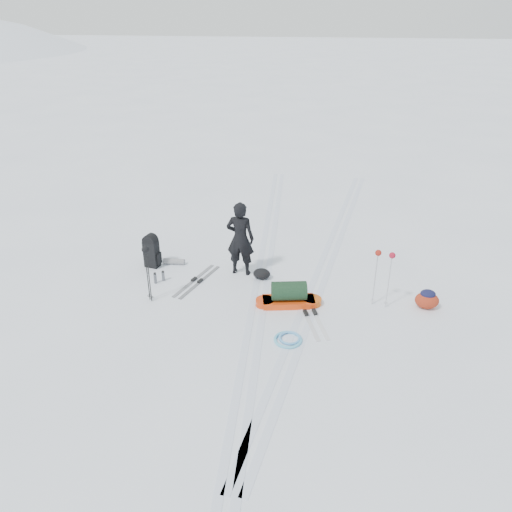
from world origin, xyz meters
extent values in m
plane|color=white|center=(0.00, 0.00, 0.00)|extent=(200.00, 200.00, 0.00)
cube|color=silver|center=(-0.12, 0.00, 0.00)|extent=(1.40, 17.97, 0.01)
cube|color=silver|center=(0.12, 0.00, 0.00)|extent=(1.40, 17.97, 0.01)
cube|color=silver|center=(1.28, 2.00, 0.00)|extent=(2.09, 13.88, 0.01)
cube|color=silver|center=(1.52, 2.00, 0.00)|extent=(2.09, 13.88, 0.01)
imported|color=black|center=(-0.61, 1.08, 0.90)|extent=(0.68, 0.47, 1.79)
cube|color=#E53E0D|center=(0.66, -0.15, 0.07)|extent=(1.17, 0.67, 0.14)
cylinder|color=#CC510C|center=(1.15, -0.05, 0.07)|extent=(0.48, 0.48, 0.14)
cylinder|color=red|center=(0.17, -0.25, 0.07)|extent=(0.48, 0.48, 0.14)
cylinder|color=black|center=(0.66, -0.15, 0.34)|extent=(0.80, 0.54, 0.40)
cube|color=black|center=(-2.81, 1.07, 0.34)|extent=(0.38, 0.31, 0.67)
cylinder|color=black|center=(-2.81, 1.07, 0.69)|extent=(0.37, 0.29, 0.33)
cube|color=black|center=(-2.63, 1.06, 0.24)|extent=(0.11, 0.18, 0.29)
cylinder|color=gray|center=(-2.32, 1.26, 0.07)|extent=(0.53, 0.17, 0.14)
cylinder|color=black|center=(-2.34, -0.41, 0.60)|extent=(0.02, 0.02, 1.21)
cylinder|color=black|center=(-2.28, -0.47, 0.60)|extent=(0.02, 0.02, 1.21)
torus|color=black|center=(-2.34, -0.41, 0.09)|extent=(0.10, 0.10, 0.01)
torus|color=black|center=(-2.28, -0.47, 0.09)|extent=(0.10, 0.10, 0.01)
sphere|color=black|center=(-2.31, -0.45, 1.23)|extent=(0.16, 0.16, 0.16)
cylinder|color=#B0B1B7|center=(2.43, 0.16, 0.60)|extent=(0.02, 0.02, 1.20)
cylinder|color=silver|center=(2.70, 0.09, 0.60)|extent=(0.02, 0.02, 1.20)
torus|color=silver|center=(2.43, 0.16, 0.09)|extent=(0.09, 0.09, 0.01)
torus|color=#A5A6AC|center=(2.70, 0.09, 0.09)|extent=(0.09, 0.09, 0.01)
sphere|color=maroon|center=(2.43, 0.16, 1.22)|extent=(0.13, 0.13, 0.13)
sphere|color=maroon|center=(2.70, 0.09, 1.22)|extent=(0.13, 0.13, 0.13)
cube|color=gray|center=(-1.46, 0.49, 0.01)|extent=(0.57, 1.63, 0.01)
cube|color=#909298|center=(-1.62, 0.54, 0.01)|extent=(0.57, 1.63, 0.01)
cube|color=black|center=(-1.46, 0.49, 0.04)|extent=(0.11, 0.18, 0.05)
cube|color=black|center=(-1.62, 0.54, 0.04)|extent=(0.11, 0.18, 0.05)
cube|color=silver|center=(1.05, -0.48, 0.01)|extent=(0.71, 1.83, 0.02)
cube|color=silver|center=(1.23, -0.42, 0.01)|extent=(0.71, 1.83, 0.02)
cube|color=black|center=(1.05, -0.48, 0.04)|extent=(0.13, 0.20, 0.05)
cube|color=black|center=(1.23, -0.42, 0.04)|extent=(0.13, 0.20, 0.05)
torus|color=#59B8D9|center=(0.78, -1.44, 0.03)|extent=(0.60, 0.60, 0.06)
torus|color=#5CA6DF|center=(0.81, -1.39, 0.04)|extent=(0.47, 0.47, 0.05)
ellipsoid|color=maroon|center=(3.54, 0.19, 0.18)|extent=(0.58, 0.49, 0.36)
ellipsoid|color=black|center=(3.54, 0.19, 0.34)|extent=(0.37, 0.33, 0.17)
cylinder|color=#575A5F|center=(-2.46, 0.28, 0.12)|extent=(0.07, 0.07, 0.24)
cylinder|color=slate|center=(-2.31, 0.43, 0.11)|extent=(0.07, 0.07, 0.22)
cylinder|color=black|center=(-2.46, 0.28, 0.25)|extent=(0.06, 0.06, 0.03)
cylinder|color=black|center=(-2.31, 0.43, 0.23)|extent=(0.06, 0.06, 0.03)
ellipsoid|color=black|center=(-0.08, 0.88, 0.13)|extent=(0.47, 0.40, 0.25)
camera|label=1|loc=(1.40, -9.20, 5.72)|focal=35.00mm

